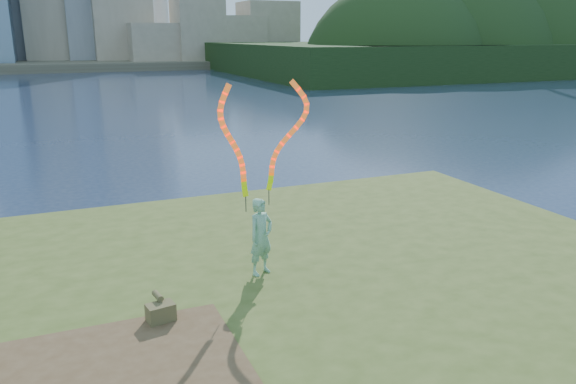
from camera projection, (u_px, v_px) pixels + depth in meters
name	position (u px, v px, depth m)	size (l,w,h in m)	color
ground	(221.00, 299.00, 11.27)	(320.00, 320.00, 0.00)	#1B2843
grassy_knoll	(260.00, 339.00, 9.14)	(20.00, 18.00, 0.80)	#3A4A1A
dirt_patch	(126.00, 374.00, 7.39)	(3.20, 3.00, 0.02)	#47331E
far_shore	(65.00, 62.00, 95.50)	(320.00, 40.00, 1.20)	#494435
wooded_hill	(485.00, 68.00, 86.61)	(78.00, 50.00, 63.00)	black
woman_with_ribbons	(259.00, 199.00, 10.20)	(1.82, 0.83, 3.87)	#116538
canvas_bag	(161.00, 312.00, 8.74)	(0.46, 0.52, 0.40)	#4A4925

